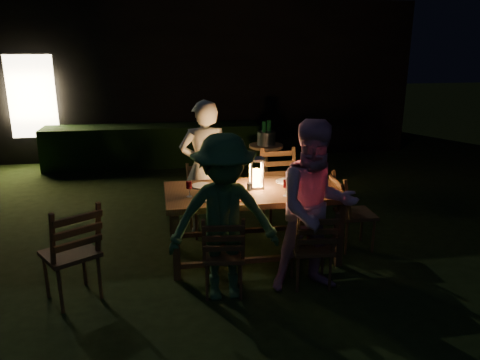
{
  "coord_description": "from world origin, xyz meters",
  "views": [
    {
      "loc": [
        -0.15,
        -5.52,
        2.43
      ],
      "look_at": [
        0.63,
        -0.37,
        0.86
      ],
      "focal_mm": 35.0,
      "sensor_mm": 36.0,
      "label": 1
    }
  ],
  "objects": [
    {
      "name": "garden_envelope",
      "position": [
        -0.01,
        6.15,
        1.58
      ],
      "size": [
        40.0,
        40.0,
        3.2
      ],
      "color": "black",
      "rests_on": "ground"
    },
    {
      "name": "dining_table",
      "position": [
        0.74,
        -0.62,
        0.73
      ],
      "size": [
        1.98,
        1.03,
        0.81
      ],
      "rotation": [
        0.0,
        0.0,
        0.03
      ],
      "color": "#50331A",
      "rests_on": "ground"
    },
    {
      "name": "chair_near_left",
      "position": [
        0.31,
        -1.4,
        0.27
      ],
      "size": [
        0.44,
        0.47,
        0.9
      ],
      "rotation": [
        0.0,
        0.0,
        -0.1
      ],
      "color": "#50331A",
      "rests_on": "ground"
    },
    {
      "name": "chair_near_right",
      "position": [
        1.21,
        -1.37,
        0.27
      ],
      "size": [
        0.43,
        0.46,
        0.9
      ],
      "rotation": [
        0.0,
        0.0,
        -0.07
      ],
      "color": "#50331A",
      "rests_on": "ground"
    },
    {
      "name": "chair_far_left",
      "position": [
        0.26,
        0.14,
        0.28
      ],
      "size": [
        0.48,
        0.5,
        0.93
      ],
      "rotation": [
        0.0,
        0.0,
        3.29
      ],
      "color": "#50331A",
      "rests_on": "ground"
    },
    {
      "name": "chair_far_right",
      "position": [
        1.26,
        0.17,
        0.33
      ],
      "size": [
        0.5,
        0.54,
        1.08
      ],
      "rotation": [
        0.0,
        0.0,
        3.18
      ],
      "color": "#50331A",
      "rests_on": "ground"
    },
    {
      "name": "chair_end",
      "position": [
        1.97,
        -0.58,
        0.29
      ],
      "size": [
        0.46,
        0.43,
        0.96
      ],
      "rotation": [
        0.0,
        0.0,
        -1.57
      ],
      "color": "#50331A",
      "rests_on": "ground"
    },
    {
      "name": "chair_spare",
      "position": [
        -1.13,
        -1.29,
        0.32
      ],
      "size": [
        0.66,
        0.67,
        1.04
      ],
      "rotation": [
        0.0,
        0.0,
        0.57
      ],
      "color": "#50331A",
      "rests_on": "ground"
    },
    {
      "name": "person_house_side",
      "position": [
        0.26,
        0.19,
        0.87
      ],
      "size": [
        0.64,
        0.43,
        1.73
      ],
      "primitive_type": "imported",
      "rotation": [
        0.0,
        0.0,
        3.17
      ],
      "color": "silver",
      "rests_on": "ground"
    },
    {
      "name": "person_opp_right",
      "position": [
        1.21,
        -1.42,
        0.86
      ],
      "size": [
        0.86,
        0.68,
        1.72
      ],
      "primitive_type": "imported",
      "rotation": [
        0.0,
        0.0,
        0.03
      ],
      "color": "#E39CC2",
      "rests_on": "ground"
    },
    {
      "name": "person_opp_left",
      "position": [
        0.31,
        -1.45,
        0.81
      ],
      "size": [
        1.07,
        0.64,
        1.63
      ],
      "primitive_type": "imported",
      "rotation": [
        0.0,
        0.0,
        0.03
      ],
      "color": "#316234",
      "rests_on": "ground"
    },
    {
      "name": "lantern",
      "position": [
        0.79,
        -0.57,
        0.97
      ],
      "size": [
        0.16,
        0.16,
        0.35
      ],
      "color": "white",
      "rests_on": "dining_table"
    },
    {
      "name": "plate_far_left",
      "position": [
        0.18,
        -0.41,
        0.82
      ],
      "size": [
        0.25,
        0.25,
        0.01
      ],
      "primitive_type": "cylinder",
      "color": "white",
      "rests_on": "dining_table"
    },
    {
      "name": "plate_near_left",
      "position": [
        0.2,
        -0.85,
        0.82
      ],
      "size": [
        0.25,
        0.25,
        0.01
      ],
      "primitive_type": "cylinder",
      "color": "white",
      "rests_on": "dining_table"
    },
    {
      "name": "plate_far_right",
      "position": [
        1.18,
        -0.38,
        0.82
      ],
      "size": [
        0.25,
        0.25,
        0.01
      ],
      "primitive_type": "cylinder",
      "color": "white",
      "rests_on": "dining_table"
    },
    {
      "name": "plate_near_right",
      "position": [
        1.2,
        -0.82,
        0.82
      ],
      "size": [
        0.25,
        0.25,
        0.01
      ],
      "primitive_type": "cylinder",
      "color": "white",
      "rests_on": "dining_table"
    },
    {
      "name": "wineglass_a",
      "position": [
        0.43,
        -0.35,
        0.9
      ],
      "size": [
        0.06,
        0.06,
        0.18
      ],
      "primitive_type": null,
      "color": "#59070F",
      "rests_on": "dining_table"
    },
    {
      "name": "wineglass_b",
      "position": [
        0.02,
        -0.76,
        0.9
      ],
      "size": [
        0.06,
        0.06,
        0.18
      ],
      "primitive_type": null,
      "color": "#59070F",
      "rests_on": "dining_table"
    },
    {
      "name": "wineglass_c",
      "position": [
        1.05,
        -0.89,
        0.9
      ],
      "size": [
        0.06,
        0.06,
        0.18
      ],
      "primitive_type": null,
      "color": "#59070F",
      "rests_on": "dining_table"
    },
    {
      "name": "wineglass_d",
      "position": [
        1.35,
        -0.42,
        0.9
      ],
      "size": [
        0.06,
        0.06,
        0.18
      ],
      "primitive_type": null,
      "color": "#59070F",
      "rests_on": "dining_table"
    },
    {
      "name": "wineglass_e",
      "position": [
        0.65,
        -0.92,
        0.9
      ],
      "size": [
        0.06,
        0.06,
        0.18
      ],
      "primitive_type": null,
      "color": "silver",
      "rests_on": "dining_table"
    },
    {
      "name": "bottle_table",
      "position": [
        0.49,
        -0.63,
        0.95
      ],
      "size": [
        0.07,
        0.07,
        0.28
      ],
      "primitive_type": "cylinder",
      "color": "#0F471E",
      "rests_on": "dining_table"
    },
    {
      "name": "napkin_left",
      "position": [
        0.6,
        -0.94,
        0.82
      ],
      "size": [
        0.18,
        0.14,
        0.01
      ],
      "primitive_type": "cube",
      "color": "red",
      "rests_on": "dining_table"
    },
    {
      "name": "napkin_right",
      "position": [
        1.3,
        -0.9,
        0.82
      ],
      "size": [
        0.18,
        0.14,
        0.01
      ],
      "primitive_type": "cube",
      "color": "red",
      "rests_on": "dining_table"
    },
    {
      "name": "phone",
      "position": [
        0.13,
        -0.94,
        0.82
      ],
      "size": [
        0.14,
        0.07,
        0.01
      ],
      "primitive_type": "cube",
      "color": "black",
      "rests_on": "dining_table"
    },
    {
      "name": "side_table",
      "position": [
        1.41,
        1.88,
        0.67
      ],
      "size": [
        0.56,
        0.56,
        0.76
      ],
      "color": "olive",
      "rests_on": "ground"
    },
    {
      "name": "ice_bucket",
      "position": [
        1.41,
        1.88,
        0.87
      ],
      "size": [
        0.3,
        0.3,
        0.22
      ],
      "primitive_type": "cylinder",
      "color": "#A5A8AD",
      "rests_on": "side_table"
    },
    {
      "name": "bottle_bucket_a",
      "position": [
        1.36,
        1.84,
        0.92
      ],
      "size": [
        0.07,
        0.07,
        0.32
      ],
      "primitive_type": "cylinder",
      "color": "#0F471E",
      "rests_on": "side_table"
    },
    {
      "name": "bottle_bucket_b",
      "position": [
        1.46,
        1.92,
        0.92
      ],
      "size": [
        0.07,
        0.07,
        0.32
      ],
      "primitive_type": "cylinder",
      "color": "#0F471E",
      "rests_on": "side_table"
    }
  ]
}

